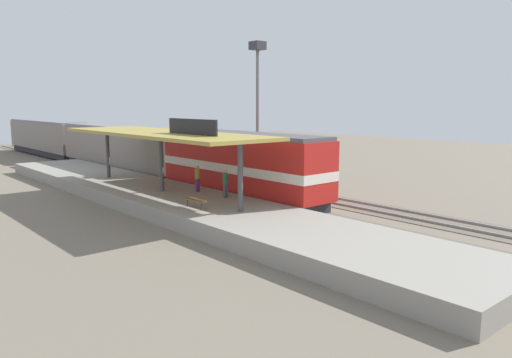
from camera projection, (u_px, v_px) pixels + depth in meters
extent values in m
plane|color=#706656|center=(242.00, 193.00, 35.97)|extent=(120.00, 120.00, 0.00)
cube|color=#5F5649|center=(220.00, 196.00, 34.67)|extent=(3.20, 110.00, 0.04)
cube|color=gray|center=(211.00, 196.00, 34.20)|extent=(0.10, 110.00, 0.16)
cube|color=gray|center=(228.00, 194.00, 35.13)|extent=(0.10, 110.00, 0.16)
cube|color=#5F5649|center=(268.00, 188.00, 37.65)|extent=(3.20, 110.00, 0.04)
cube|color=gray|center=(261.00, 189.00, 37.17)|extent=(0.10, 110.00, 0.16)
cube|color=gray|center=(275.00, 187.00, 38.10)|extent=(0.10, 110.00, 0.16)
cube|color=gray|center=(162.00, 198.00, 31.63)|extent=(6.00, 44.00, 0.90)
cylinder|color=#47474C|center=(240.00, 177.00, 25.31)|extent=(0.28, 0.28, 3.60)
cylinder|color=#47474C|center=(161.00, 163.00, 31.29)|extent=(0.28, 0.28, 3.60)
cylinder|color=#47474C|center=(108.00, 154.00, 37.27)|extent=(0.28, 0.28, 3.60)
cube|color=#A38E3D|center=(161.00, 133.00, 31.00)|extent=(5.20, 18.00, 0.20)
cube|color=black|center=(192.00, 127.00, 28.23)|extent=(0.12, 4.80, 0.90)
cylinder|color=#333338|center=(201.00, 206.00, 25.81)|extent=(0.07, 0.07, 0.42)
cylinder|color=#333338|center=(188.00, 203.00, 26.78)|extent=(0.07, 0.07, 0.42)
cube|color=brown|center=(194.00, 200.00, 26.26)|extent=(0.44, 1.70, 0.08)
cube|color=#28282D|center=(240.00, 193.00, 32.87)|extent=(2.60, 13.60, 0.70)
cube|color=red|center=(240.00, 162.00, 32.55)|extent=(2.90, 14.40, 3.50)
cube|color=#4C4C51|center=(240.00, 134.00, 32.26)|extent=(2.78, 14.11, 0.24)
cube|color=silver|center=(240.00, 166.00, 32.59)|extent=(2.93, 14.43, 0.56)
cube|color=#28282D|center=(120.00, 167.00, 46.32)|extent=(2.60, 19.20, 0.70)
cube|color=slate|center=(120.00, 146.00, 46.02)|extent=(2.90, 20.00, 3.30)
cube|color=slate|center=(119.00, 127.00, 45.75)|extent=(2.78, 19.60, 0.24)
cube|color=#28282D|center=(47.00, 151.00, 61.87)|extent=(2.60, 19.20, 0.70)
cube|color=slate|center=(46.00, 136.00, 61.56)|extent=(2.90, 20.00, 3.30)
cube|color=slate|center=(45.00, 121.00, 61.29)|extent=(2.78, 19.60, 0.24)
cube|color=#28282D|center=(223.00, 174.00, 41.81)|extent=(2.50, 11.20, 0.70)
cube|color=brown|center=(223.00, 155.00, 41.56)|extent=(2.80, 12.00, 2.60)
cube|color=maroon|center=(223.00, 138.00, 41.34)|extent=(2.69, 11.76, 0.24)
cylinder|color=slate|center=(258.00, 115.00, 42.54)|extent=(0.28, 0.28, 11.00)
cube|color=#333338|center=(258.00, 46.00, 41.65)|extent=(1.10, 1.10, 0.70)
cylinder|color=#663375|center=(197.00, 185.00, 31.18)|extent=(0.16, 0.16, 0.84)
cylinder|color=#663375|center=(199.00, 185.00, 31.29)|extent=(0.16, 0.16, 0.84)
cylinder|color=olive|center=(197.00, 174.00, 31.12)|extent=(0.34, 0.34, 0.64)
sphere|color=tan|center=(197.00, 167.00, 31.06)|extent=(0.23, 0.23, 0.23)
cylinder|color=#4C4C51|center=(224.00, 191.00, 29.16)|extent=(0.16, 0.16, 0.84)
cylinder|color=#4C4C51|center=(227.00, 191.00, 29.28)|extent=(0.16, 0.16, 0.84)
cylinder|color=#23603D|center=(226.00, 179.00, 29.11)|extent=(0.34, 0.34, 0.64)
sphere|color=tan|center=(225.00, 171.00, 29.04)|extent=(0.23, 0.23, 0.23)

